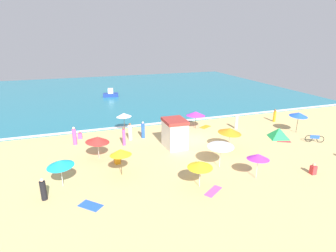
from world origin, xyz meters
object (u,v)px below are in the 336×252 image
(beachgoer_6, at_px, (143,130))
(beachgoer_10, at_px, (313,169))
(beach_tent, at_px, (279,133))
(beachgoer_0, at_px, (236,122))
(beachgoer_8, at_px, (124,137))
(beach_umbrella_3, at_px, (97,139))
(beach_umbrella_4, at_px, (221,145))
(small_boat_0, at_px, (111,94))
(parked_bicycle, at_px, (315,138))
(beachgoer_1, at_px, (43,190))
(beachgoer_4, at_px, (130,132))
(beach_umbrella_5, at_px, (60,163))
(beach_umbrella_0, at_px, (299,114))
(beach_umbrella_2, at_px, (121,152))
(beach_umbrella_6, at_px, (196,114))
(beachgoer_5, at_px, (275,116))
(beachgoer_3, at_px, (80,135))
(beach_umbrella_1, at_px, (230,131))
(beachgoer_7, at_px, (74,136))
(beachgoer_2, at_px, (117,160))
(lifeguard_cabana, at_px, (175,133))
(beach_umbrella_8, at_px, (258,157))
(beach_umbrella_9, at_px, (200,165))

(beachgoer_6, relative_size, beachgoer_10, 1.91)
(beach_tent, bearing_deg, beachgoer_0, 122.63)
(beachgoer_8, bearing_deg, beachgoer_10, -39.92)
(beach_tent, distance_m, beachgoer_10, 8.04)
(beach_umbrella_3, xyz_separation_m, beach_umbrella_4, (9.23, -5.02, 0.21))
(beachgoer_10, xyz_separation_m, small_boat_0, (-10.98, 33.81, 0.16))
(parked_bicycle, height_order, beachgoer_1, beachgoer_1)
(beach_umbrella_3, height_order, beachgoer_4, beach_umbrella_3)
(beachgoer_4, bearing_deg, beach_umbrella_5, -130.84)
(beachgoer_6, relative_size, small_boat_0, 0.65)
(beach_umbrella_0, xyz_separation_m, beachgoer_6, (-16.62, 4.03, -1.26))
(beachgoer_8, distance_m, small_boat_0, 23.13)
(beach_umbrella_2, relative_size, beach_tent, 0.84)
(beach_umbrella_6, bearing_deg, beachgoer_5, -5.34)
(parked_bicycle, distance_m, beachgoer_8, 19.30)
(beach_umbrella_3, bearing_deg, beachgoer_4, 45.10)
(beachgoer_3, relative_size, beachgoer_8, 0.42)
(beach_umbrella_1, relative_size, beach_tent, 1.18)
(beachgoer_8, bearing_deg, beach_umbrella_0, -7.86)
(beach_umbrella_6, height_order, beachgoer_7, beach_umbrella_6)
(beach_umbrella_3, distance_m, beachgoer_3, 6.01)
(beach_umbrella_1, bearing_deg, beachgoer_0, 51.42)
(beachgoer_2, xyz_separation_m, beachgoer_6, (3.58, 5.28, 0.49))
(beach_umbrella_0, bearing_deg, beach_tent, -166.97)
(lifeguard_cabana, xyz_separation_m, beachgoer_10, (8.31, -8.70, -1.02))
(beach_tent, xyz_separation_m, parked_bicycle, (2.61, -2.21, -0.16))
(parked_bicycle, bearing_deg, beachgoer_7, 162.35)
(beachgoer_2, height_order, beachgoer_5, beachgoer_5)
(beach_umbrella_6, bearing_deg, beach_umbrella_2, -140.23)
(lifeguard_cabana, bearing_deg, beach_umbrella_4, -68.94)
(beachgoer_10, bearing_deg, beach_umbrella_2, 161.17)
(beachgoer_4, bearing_deg, beachgoer_10, -45.24)
(beach_umbrella_3, height_order, parked_bicycle, beach_umbrella_3)
(beachgoer_6, bearing_deg, beach_umbrella_2, -116.01)
(beach_umbrella_1, bearing_deg, beach_tent, 8.56)
(beach_umbrella_3, bearing_deg, beach_umbrella_2, -69.47)
(beach_umbrella_6, bearing_deg, beach_umbrella_8, -92.90)
(beach_umbrella_4, height_order, beachgoer_8, beach_umbrella_4)
(beach_tent, height_order, beachgoer_1, beachgoer_1)
(beach_umbrella_8, bearing_deg, beachgoer_1, 171.65)
(beach_umbrella_8, height_order, beachgoer_6, beach_umbrella_8)
(beach_umbrella_9, xyz_separation_m, beachgoer_7, (-8.24, 11.37, -0.88))
(beach_umbrella_1, height_order, beach_umbrella_3, beach_umbrella_1)
(beachgoer_7, bearing_deg, beach_umbrella_3, -64.86)
(beach_umbrella_9, bearing_deg, beach_umbrella_2, 143.85)
(beach_umbrella_3, relative_size, beachgoer_4, 1.38)
(beach_umbrella_1, bearing_deg, beach_umbrella_3, 170.22)
(beach_tent, distance_m, beachgoer_2, 17.19)
(beach_umbrella_8, distance_m, beachgoer_5, 15.94)
(beachgoer_0, bearing_deg, beach_umbrella_9, -133.04)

